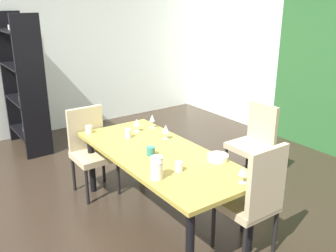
{
  "coord_description": "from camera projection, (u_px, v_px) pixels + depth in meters",
  "views": [
    {
      "loc": [
        3.26,
        -1.87,
        2.16
      ],
      "look_at": [
        0.19,
        0.3,
        0.85
      ],
      "focal_mm": 40.0,
      "sensor_mm": 36.0,
      "label": 1
    }
  ],
  "objects": [
    {
      "name": "chair_left_near",
      "position": [
        91.0,
        147.0,
        4.24
      ],
      "size": [
        0.45,
        0.44,
        0.98
      ],
      "rotation": [
        0.0,
        0.0,
        -1.57
      ],
      "color": "tan",
      "rests_on": "ground_plane"
    },
    {
      "name": "back_panel_interior",
      "position": [
        228.0,
        38.0,
        6.66
      ],
      "size": [
        2.36,
        0.1,
        2.89
      ],
      "primitive_type": "cube",
      "color": "silver",
      "rests_on": "ground_plane"
    },
    {
      "name": "wine_glass_front",
      "position": [
        137.0,
        123.0,
        4.19
      ],
      "size": [
        0.07,
        0.07,
        0.15
      ],
      "color": "silver",
      "rests_on": "dining_table"
    },
    {
      "name": "wine_glass_east",
      "position": [
        243.0,
        171.0,
        3.02
      ],
      "size": [
        0.08,
        0.08,
        0.15
      ],
      "color": "silver",
      "rests_on": "dining_table"
    },
    {
      "name": "left_interior_panel",
      "position": [
        44.0,
        44.0,
        5.93
      ],
      "size": [
        0.1,
        5.96,
        2.89
      ],
      "primitive_type": "cube",
      "color": "white",
      "rests_on": "ground_plane"
    },
    {
      "name": "chair_right_far",
      "position": [
        254.0,
        197.0,
        3.13
      ],
      "size": [
        0.44,
        0.44,
        1.04
      ],
      "rotation": [
        0.0,
        0.0,
        1.57
      ],
      "color": "tan",
      "rests_on": "ground_plane"
    },
    {
      "name": "cup_near_shelf",
      "position": [
        179.0,
        167.0,
        3.25
      ],
      "size": [
        0.07,
        0.07,
        0.09
      ],
      "primitive_type": "cylinder",
      "color": "white",
      "rests_on": "dining_table"
    },
    {
      "name": "chair_head_far",
      "position": [
        255.0,
        139.0,
        4.49
      ],
      "size": [
        0.44,
        0.45,
        0.95
      ],
      "rotation": [
        0.0,
        0.0,
        3.14
      ],
      "color": "tan",
      "rests_on": "ground_plane"
    },
    {
      "name": "wine_glass_left",
      "position": [
        166.0,
        129.0,
        3.95
      ],
      "size": [
        0.08,
        0.08,
        0.16
      ],
      "color": "silver",
      "rests_on": "dining_table"
    },
    {
      "name": "display_shelf",
      "position": [
        23.0,
        83.0,
        5.35
      ],
      "size": [
        0.95,
        0.37,
        1.96
      ],
      "color": "black",
      "rests_on": "ground_plane"
    },
    {
      "name": "cup_north",
      "position": [
        89.0,
        129.0,
        4.15
      ],
      "size": [
        0.07,
        0.07,
        0.09
      ],
      "primitive_type": "cylinder",
      "color": "white",
      "rests_on": "dining_table"
    },
    {
      "name": "cup_center",
      "position": [
        128.0,
        133.0,
        4.01
      ],
      "size": [
        0.07,
        0.07,
        0.1
      ],
      "primitive_type": "cylinder",
      "color": "silver",
      "rests_on": "dining_table"
    },
    {
      "name": "dining_table",
      "position": [
        160.0,
        160.0,
        3.66
      ],
      "size": [
        2.0,
        0.87,
        0.71
      ],
      "color": "#AE9C3E",
      "rests_on": "ground_plane"
    },
    {
      "name": "ground_plane",
      "position": [
        137.0,
        198.0,
        4.25
      ],
      "size": [
        5.72,
        5.96,
        0.02
      ],
      "primitive_type": "cube",
      "color": "#30261C"
    },
    {
      "name": "wine_glass_rear",
      "position": [
        152.0,
        118.0,
        4.29
      ],
      "size": [
        0.06,
        0.06,
        0.16
      ],
      "color": "silver",
      "rests_on": "dining_table"
    },
    {
      "name": "serving_bowl_near_window",
      "position": [
        218.0,
        157.0,
        3.47
      ],
      "size": [
        0.2,
        0.2,
        0.05
      ],
      "primitive_type": "cylinder",
      "color": "white",
      "rests_on": "dining_table"
    },
    {
      "name": "pitcher_south",
      "position": [
        157.0,
        168.0,
        3.09
      ],
      "size": [
        0.12,
        0.11,
        0.2
      ],
      "color": "white",
      "rests_on": "dining_table"
    },
    {
      "name": "cup_right",
      "position": [
        151.0,
        151.0,
        3.58
      ],
      "size": [
        0.08,
        0.08,
        0.08
      ],
      "primitive_type": "cylinder",
      "color": "#31766B",
      "rests_on": "dining_table"
    }
  ]
}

